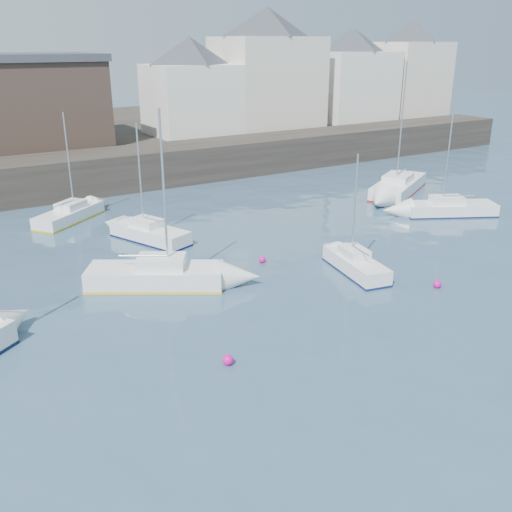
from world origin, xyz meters
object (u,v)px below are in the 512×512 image
sailboat_b (156,275)px  sailboat_c (355,264)px  buoy_mid (437,288)px  sailboat_g (398,186)px  buoy_near (228,364)px  sailboat_f (150,233)px  sailboat_d (450,208)px  sailboat_h (70,214)px  buoy_far (262,262)px

sailboat_b → sailboat_c: size_ratio=1.39×
sailboat_c → buoy_mid: 4.21m
sailboat_c → sailboat_g: bearing=38.0°
sailboat_c → buoy_near: bearing=-156.2°
sailboat_f → sailboat_g: (21.25, 0.60, 0.08)m
buoy_near → buoy_mid: buoy_near is taller
sailboat_c → sailboat_g: size_ratio=0.61×
sailboat_b → buoy_mid: sailboat_b is taller
sailboat_d → buoy_near: (-22.69, -9.06, -0.48)m
sailboat_d → sailboat_g: sailboat_g is taller
sailboat_c → buoy_near: (-10.06, -4.43, -0.47)m
sailboat_h → buoy_far: sailboat_h is taller
sailboat_b → sailboat_f: (2.31, 6.59, -0.06)m
sailboat_c → sailboat_f: 12.64m
buoy_near → buoy_mid: size_ratio=1.07×
sailboat_b → buoy_near: (-0.60, -8.26, -0.56)m
sailboat_c → buoy_far: 5.06m
sailboat_b → buoy_near: sailboat_b is taller
sailboat_h → buoy_mid: sailboat_h is taller
sailboat_c → sailboat_b: bearing=158.0°
sailboat_g → buoy_far: bearing=-157.4°
sailboat_f → buoy_near: size_ratio=16.61×
sailboat_g → buoy_near: size_ratio=23.77×
sailboat_f → buoy_mid: sailboat_f is taller
sailboat_b → sailboat_d: size_ratio=1.08×
sailboat_d → sailboat_f: sailboat_d is taller
sailboat_d → sailboat_h: sailboat_d is taller
buoy_near → sailboat_g: bearing=32.6°
sailboat_b → sailboat_c: sailboat_b is taller
sailboat_g → sailboat_d: bearing=-102.9°
sailboat_g → buoy_far: 18.89m
sailboat_d → buoy_mid: 13.38m
buoy_near → buoy_mid: (12.16, 0.81, 0.00)m
sailboat_b → buoy_mid: size_ratio=21.81×
sailboat_f → buoy_mid: (9.25, -14.04, -0.49)m
sailboat_b → sailboat_d: bearing=2.1°
sailboat_c → sailboat_h: sailboat_h is taller
sailboat_g → sailboat_b: bearing=-163.0°
sailboat_b → sailboat_g: size_ratio=0.85×
sailboat_f → buoy_mid: 16.82m
sailboat_b → buoy_far: bearing=-0.6°
sailboat_f → buoy_near: 15.14m
sailboat_b → buoy_near: bearing=-94.1°
sailboat_d → sailboat_h: size_ratio=1.11×
sailboat_b → sailboat_f: sailboat_b is taller
sailboat_d → buoy_far: (-15.96, -0.86, -0.48)m
sailboat_b → buoy_mid: 13.77m
sailboat_f → buoy_far: 7.68m
sailboat_b → sailboat_c: 10.21m
sailboat_c → sailboat_h: bearing=120.7°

